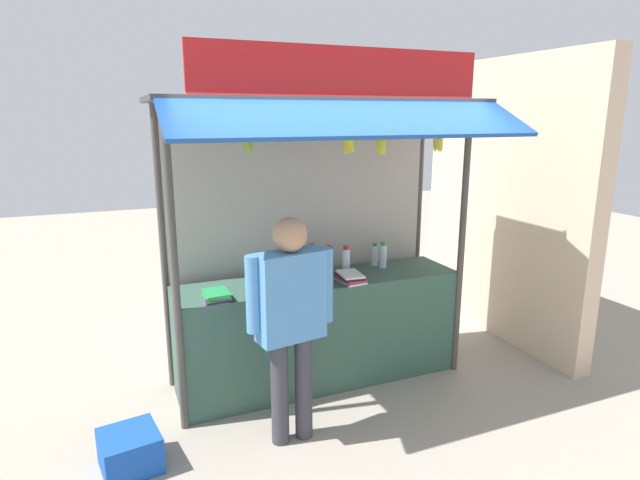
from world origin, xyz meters
The scene contains 18 objects.
ground_plane centered at (0.00, 0.00, 0.00)m, with size 20.00×20.00×0.00m, color #9E9384.
stall_counter centered at (0.00, 0.00, 0.48)m, with size 2.52×0.60×0.96m, color #385B4C.
stall_structure centered at (0.00, 0.11, 1.70)m, with size 2.72×1.45×2.84m.
water_bottle_center centered at (0.27, 0.05, 1.09)m, with size 0.07×0.07×0.26m.
water_bottle_back_left centered at (0.10, 0.04, 1.09)m, with size 0.08×0.08×0.28m.
water_bottle_front_left centered at (0.64, 0.19, 1.07)m, with size 0.06×0.06×0.22m.
water_bottle_far_right centered at (0.68, 0.10, 1.08)m, with size 0.07×0.07×0.25m.
water_bottle_left centered at (-0.01, 0.16, 1.09)m, with size 0.08×0.08×0.28m.
magazine_stack_right centered at (-0.94, -0.17, 0.99)m, with size 0.22×0.27×0.06m.
magazine_stack_mid_right centered at (-0.51, -0.12, 1.01)m, with size 0.22×0.33×0.09m.
magazine_stack_far_left centered at (0.21, -0.17, 1.00)m, with size 0.22×0.30×0.08m.
banana_bunch_rightmost centered at (0.88, -0.40, 2.15)m, with size 0.10×0.10×0.29m.
banana_bunch_inner_right centered at (0.35, -0.40, 2.12)m, with size 0.09×0.09×0.30m.
banana_bunch_leftmost centered at (0.07, -0.40, 2.16)m, with size 0.11×0.11×0.29m.
banana_bunch_inner_left centered at (-0.71, -0.40, 2.17)m, with size 0.09×0.08×0.26m.
vendor_person centered at (-0.54, -0.75, 1.02)m, with size 0.64×0.28×1.69m.
plastic_crate centered at (-1.67, -0.65, 0.13)m, with size 0.38×0.38×0.26m, color #194CB2.
neighbour_wall centered at (2.24, 0.30, 1.47)m, with size 0.20×2.40×2.93m, color beige.
Camera 1 is at (-1.67, -4.03, 2.36)m, focal length 29.36 mm.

